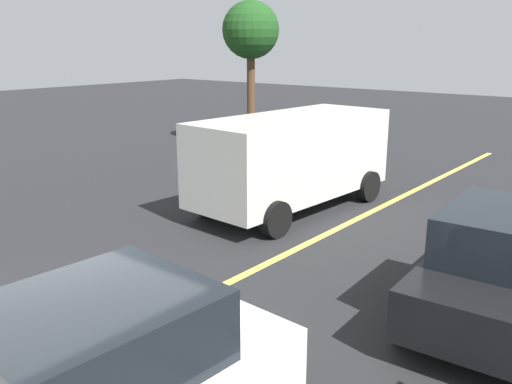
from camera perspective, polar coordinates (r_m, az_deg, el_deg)
The scene contains 5 objects.
ground_plane at distance 7.35m, azimuth -19.22°, elevation -16.61°, with size 80.00×80.00×0.00m, color #262628.
lane_marking_centre at distance 9.03m, azimuth -2.77°, elevation -9.43°, with size 28.00×0.16×0.01m, color #E0D14C.
white_van at distance 12.65m, azimuth 3.92°, elevation 3.80°, with size 5.31×2.51×2.20m.
car_black_crossing at distance 8.30m, azimuth 24.74°, elevation -7.01°, with size 4.25×2.15×1.66m.
tree_left_verge at distance 20.61m, azimuth -0.55°, elevation 16.44°, with size 2.09×2.09×5.32m.
Camera 1 is at (-3.10, -5.49, 3.78)m, focal length 38.08 mm.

